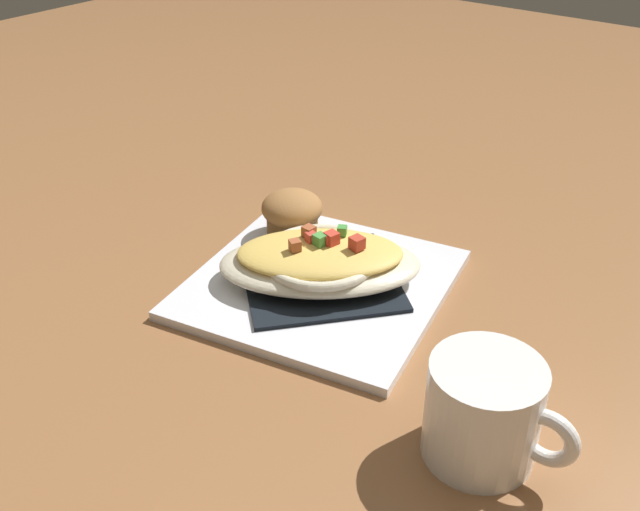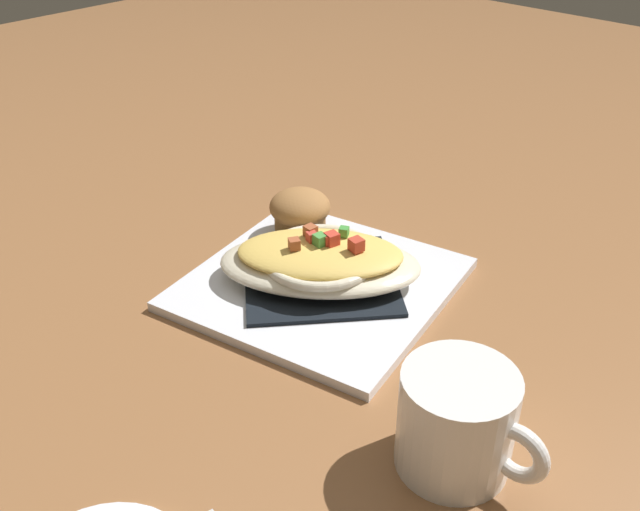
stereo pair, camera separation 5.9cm
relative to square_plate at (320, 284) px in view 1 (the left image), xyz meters
name	(u,v)px [view 1 (the left image)]	position (x,y,z in m)	size (l,w,h in m)	color
ground_plane	(320,288)	(0.00, 0.00, -0.01)	(2.60, 2.60, 0.00)	#92603A
square_plate	(320,284)	(0.00, 0.00, 0.00)	(0.25, 0.25, 0.01)	white
folded_napkin	(320,278)	(0.00, 0.00, 0.01)	(0.16, 0.15, 0.00)	black
gratin_dish	(320,260)	(0.00, 0.00, 0.03)	(0.24, 0.22, 0.05)	beige
muffin	(292,213)	(0.08, -0.05, 0.03)	(0.07, 0.07, 0.06)	olive
coffee_mug	(484,417)	(-0.24, 0.11, 0.03)	(0.12, 0.09, 0.09)	white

